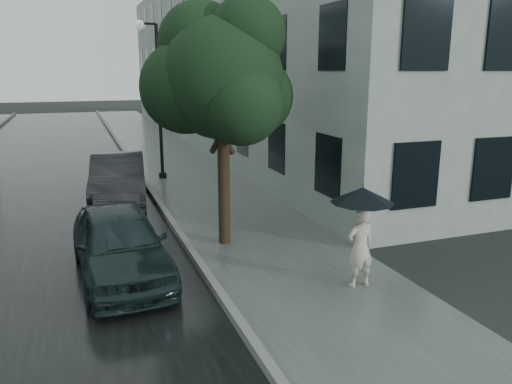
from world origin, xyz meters
name	(u,v)px	position (x,y,z in m)	size (l,w,h in m)	color
ground	(308,291)	(0.00, 0.00, 0.00)	(120.00, 120.00, 0.00)	black
sidewalk	(183,169)	(0.25, 12.00, 0.00)	(3.50, 60.00, 0.01)	slate
kerb_near	(137,170)	(-1.57, 12.00, 0.07)	(0.15, 60.00, 0.15)	slate
asphalt_road	(39,178)	(-5.08, 12.00, 0.00)	(6.85, 60.00, 0.00)	black
building_near	(245,58)	(5.47, 19.50, 4.50)	(7.02, 36.00, 9.00)	#95A29E
pedestrian	(360,247)	(0.95, -0.13, 0.75)	(0.54, 0.36, 1.49)	beige
umbrella	(363,195)	(0.96, -0.10, 1.72)	(1.50, 1.50, 0.97)	black
street_tree	(221,76)	(-0.67, 3.10, 3.73)	(3.42, 3.10, 5.40)	#332619
lamp_post	(155,91)	(-0.95, 10.54, 3.13)	(0.85, 0.32, 5.50)	black
car_near	(120,243)	(-3.09, 1.80, 0.68)	(1.59, 3.95, 1.34)	black
car_far	(118,179)	(-2.61, 7.51, 0.72)	(1.51, 4.33, 1.43)	black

